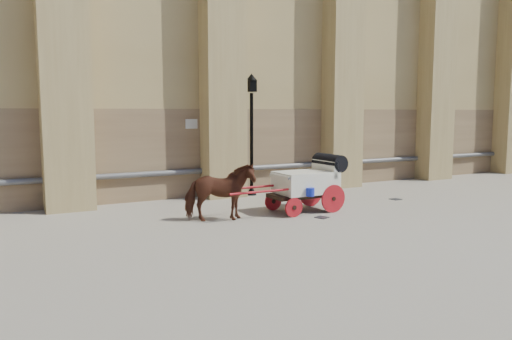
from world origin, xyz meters
TOP-DOWN VIEW (x-y plane):
  - ground at (0.00, 0.00)m, footprint 90.00×90.00m
  - horse at (-2.67, 0.13)m, footprint 1.98×1.27m
  - carriage at (0.21, 0.18)m, footprint 3.79×1.36m
  - street_lamp at (0.02, 3.47)m, footprint 0.39×0.39m
  - drain_grate_near at (-0.02, -0.81)m, footprint 0.42×0.42m
  - drain_grate_far at (3.84, 0.41)m, footprint 0.33×0.33m

SIDE VIEW (x-z plane):
  - ground at x=0.00m, z-range 0.00..0.00m
  - drain_grate_near at x=-0.02m, z-range 0.00..0.01m
  - drain_grate_far at x=3.84m, z-range 0.00..0.01m
  - horse at x=-2.67m, z-range 0.00..1.54m
  - carriage at x=0.21m, z-range 0.07..1.72m
  - street_lamp at x=0.02m, z-range 0.15..4.35m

